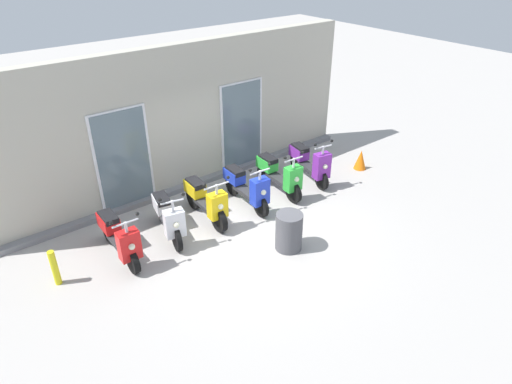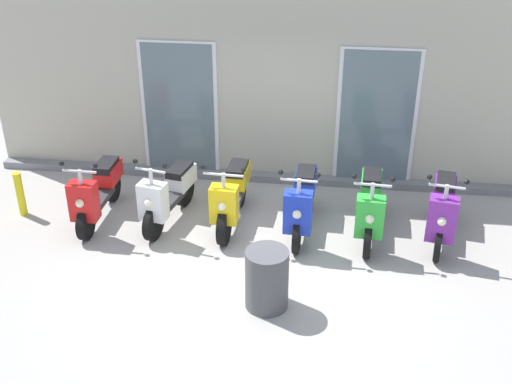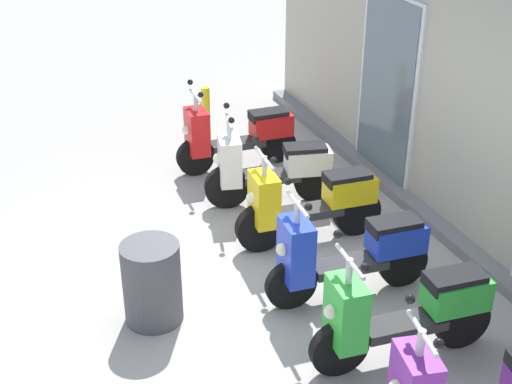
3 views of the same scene
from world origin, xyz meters
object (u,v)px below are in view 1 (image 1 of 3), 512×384
object	(u,v)px
scooter_green	(279,174)
curb_bollard	(55,268)
scooter_yellow	(206,200)
traffic_cone	(361,160)
scooter_white	(168,216)
trash_bin	(289,231)
scooter_blue	(247,186)
scooter_purple	(310,162)
scooter_red	(119,237)

from	to	relation	value
scooter_green	curb_bollard	world-z (taller)	scooter_green
scooter_yellow	traffic_cone	size ratio (longest dim) A/B	3.13
scooter_white	trash_bin	world-z (taller)	scooter_white
scooter_blue	curb_bollard	distance (m)	4.22
scooter_blue	traffic_cone	bearing A→B (deg)	-6.12
scooter_blue	scooter_purple	world-z (taller)	scooter_purple
scooter_red	scooter_green	world-z (taller)	scooter_green
scooter_blue	traffic_cone	size ratio (longest dim) A/B	3.16
scooter_purple	scooter_green	bearing A→B (deg)	-179.74
scooter_white	scooter_blue	world-z (taller)	scooter_blue
traffic_cone	scooter_purple	bearing A→B (deg)	165.66
scooter_blue	scooter_purple	distance (m)	1.96
trash_bin	traffic_cone	bearing A→B (deg)	20.53
scooter_white	scooter_green	world-z (taller)	scooter_green
trash_bin	scooter_red	bearing A→B (deg)	146.99
scooter_white	trash_bin	xyz separation A→B (m)	(1.64, -1.80, -0.08)
traffic_cone	curb_bollard	bearing A→B (deg)	177.57
scooter_red	scooter_blue	world-z (taller)	scooter_blue
traffic_cone	trash_bin	size ratio (longest dim) A/B	0.67
scooter_yellow	scooter_green	xyz separation A→B (m)	(1.99, -0.08, 0.02)
scooter_yellow	traffic_cone	bearing A→B (deg)	-5.82
curb_bollard	trash_bin	distance (m)	4.27
scooter_purple	trash_bin	world-z (taller)	scooter_purple
scooter_red	trash_bin	size ratio (longest dim) A/B	2.07
scooter_white	scooter_blue	bearing A→B (deg)	-0.79
scooter_white	curb_bollard	bearing A→B (deg)	-178.22
scooter_red	scooter_yellow	xyz separation A→B (m)	(1.99, 0.11, 0.01)
scooter_red	trash_bin	distance (m)	3.22
scooter_green	scooter_purple	world-z (taller)	scooter_purple
scooter_white	scooter_green	distance (m)	2.91
scooter_yellow	scooter_purple	xyz separation A→B (m)	(2.99, -0.08, 0.04)
scooter_blue	scooter_green	world-z (taller)	scooter_blue
scooter_yellow	curb_bollard	world-z (taller)	scooter_yellow
traffic_cone	scooter_white	bearing A→B (deg)	175.80
scooter_green	curb_bollard	size ratio (longest dim) A/B	2.34
scooter_yellow	scooter_purple	world-z (taller)	scooter_purple
scooter_white	scooter_purple	distance (m)	3.91
scooter_yellow	scooter_blue	world-z (taller)	scooter_blue
scooter_red	scooter_yellow	distance (m)	1.99
scooter_green	scooter_blue	bearing A→B (deg)	-179.71
scooter_white	trash_bin	distance (m)	2.44
trash_bin	scooter_yellow	bearing A→B (deg)	110.94
scooter_green	curb_bollard	distance (m)	5.18
scooter_yellow	scooter_purple	size ratio (longest dim) A/B	1.02
scooter_purple	trash_bin	distance (m)	2.89
scooter_green	traffic_cone	xyz separation A→B (m)	(2.48, -0.37, -0.23)
scooter_yellow	scooter_blue	distance (m)	1.03
scooter_purple	curb_bollard	distance (m)	6.18
scooter_yellow	scooter_purple	bearing A→B (deg)	-1.47
traffic_cone	trash_bin	bearing A→B (deg)	-159.47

